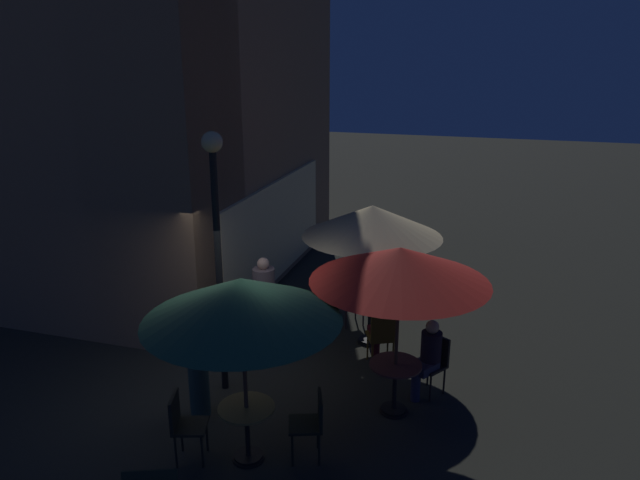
# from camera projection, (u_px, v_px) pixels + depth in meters

# --- Properties ---
(ground_plane) EXTENTS (60.00, 60.00, 0.00)m
(ground_plane) POSITION_uv_depth(u_px,v_px,m) (233.00, 403.00, 8.59)
(ground_plane) COLOR #272822
(cafe_building) EXTENTS (7.68, 8.89, 9.41)m
(cafe_building) POSITION_uv_depth(u_px,v_px,m) (113.00, 61.00, 11.28)
(cafe_building) COLOR #96704F
(cafe_building) RESTS_ON ground
(street_lamp_near_corner) EXTENTS (0.29, 0.29, 3.87)m
(street_lamp_near_corner) POSITION_uv_depth(u_px,v_px,m) (216.00, 225.00, 8.21)
(street_lamp_near_corner) COLOR black
(street_lamp_near_corner) RESTS_ON ground
(cafe_table_0) EXTENTS (0.71, 0.71, 0.77)m
(cafe_table_0) POSITION_uv_depth(u_px,v_px,m) (370.00, 313.00, 10.23)
(cafe_table_0) COLOR black
(cafe_table_0) RESTS_ON ground
(cafe_table_1) EXTENTS (0.73, 0.73, 0.76)m
(cafe_table_1) POSITION_uv_depth(u_px,v_px,m) (395.00, 377.00, 8.22)
(cafe_table_1) COLOR black
(cafe_table_1) RESTS_ON ground
(cafe_table_2) EXTENTS (0.70, 0.70, 0.75)m
(cafe_table_2) POSITION_uv_depth(u_px,v_px,m) (247.00, 422.00, 7.25)
(cafe_table_2) COLOR black
(cafe_table_2) RESTS_ON ground
(patio_umbrella_0) EXTENTS (2.34, 2.34, 2.48)m
(patio_umbrella_0) POSITION_uv_depth(u_px,v_px,m) (372.00, 221.00, 9.73)
(patio_umbrella_0) COLOR black
(patio_umbrella_0) RESTS_ON ground
(patio_umbrella_1) EXTENTS (2.39, 2.39, 2.45)m
(patio_umbrella_1) POSITION_uv_depth(u_px,v_px,m) (400.00, 265.00, 7.71)
(patio_umbrella_1) COLOR black
(patio_umbrella_1) RESTS_ON ground
(patio_umbrella_2) EXTENTS (2.33, 2.33, 2.43)m
(patio_umbrella_2) POSITION_uv_depth(u_px,v_px,m) (242.00, 300.00, 6.75)
(patio_umbrella_2) COLOR black
(patio_umbrella_2) RESTS_ON ground
(cafe_chair_0) EXTENTS (0.61, 0.61, 0.96)m
(cafe_chair_0) POSITION_uv_depth(u_px,v_px,m) (349.00, 293.00, 11.02)
(cafe_chair_0) COLOR #271F24
(cafe_chair_0) RESTS_ON ground
(cafe_chair_1) EXTENTS (0.57, 0.57, 1.01)m
(cafe_chair_1) POSITION_uv_depth(u_px,v_px,m) (382.00, 333.00, 9.39)
(cafe_chair_1) COLOR #543D14
(cafe_chair_1) RESTS_ON ground
(cafe_chair_2) EXTENTS (0.54, 0.54, 0.89)m
(cafe_chair_2) POSITION_uv_depth(u_px,v_px,m) (434.00, 359.00, 8.73)
(cafe_chair_2) COLOR black
(cafe_chair_2) RESTS_ON ground
(cafe_chair_3) EXTENTS (0.53, 0.53, 0.87)m
(cafe_chair_3) POSITION_uv_depth(u_px,v_px,m) (312.00, 420.00, 7.28)
(cafe_chair_3) COLOR black
(cafe_chair_3) RESTS_ON ground
(cafe_chair_4) EXTENTS (0.50, 0.50, 0.91)m
(cafe_chair_4) POSITION_uv_depth(u_px,v_px,m) (183.00, 421.00, 7.24)
(cafe_chair_4) COLOR black
(cafe_chair_4) RESTS_ON ground
(patron_seated_0) EXTENTS (0.51, 0.43, 1.26)m
(patron_seated_0) POSITION_uv_depth(u_px,v_px,m) (380.00, 323.00, 9.51)
(patron_seated_0) COLOR #4A1118
(patron_seated_0) RESTS_ON ground
(patron_seated_1) EXTENTS (0.50, 0.46, 1.19)m
(patron_seated_1) POSITION_uv_depth(u_px,v_px,m) (428.00, 354.00, 8.60)
(patron_seated_1) COLOR #2D2D46
(patron_seated_1) RESTS_ON ground
(patron_standing_2) EXTENTS (0.33, 0.33, 1.64)m
(patron_standing_2) POSITION_uv_depth(u_px,v_px,m) (198.00, 362.00, 8.08)
(patron_standing_2) COLOR #2D443C
(patron_standing_2) RESTS_ON ground
(patron_standing_3) EXTENTS (0.36, 0.36, 1.76)m
(patron_standing_3) POSITION_uv_depth(u_px,v_px,m) (265.00, 308.00, 9.62)
(patron_standing_3) COLOR #2D2F53
(patron_standing_3) RESTS_ON ground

